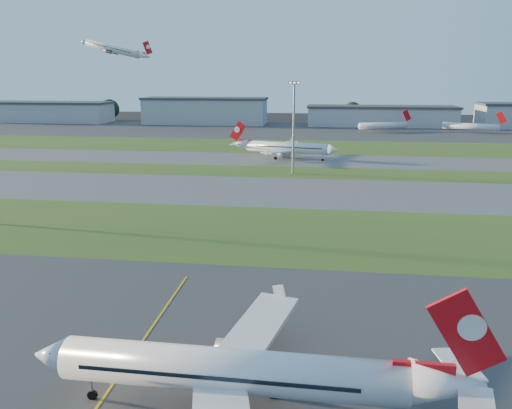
% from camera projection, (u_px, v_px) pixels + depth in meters
% --- Properties ---
extents(grass_strip_a, '(300.00, 34.00, 0.01)m').
position_uv_depth(grass_strip_a, '(192.00, 229.00, 91.20)').
color(grass_strip_a, '#34521B').
rests_on(grass_strip_a, ground).
extents(taxiway_a, '(300.00, 32.00, 0.01)m').
position_uv_depth(taxiway_a, '(226.00, 190.00, 122.87)').
color(taxiway_a, '#515154').
rests_on(taxiway_a, ground).
extents(grass_strip_b, '(300.00, 18.00, 0.01)m').
position_uv_depth(grass_strip_b, '(242.00, 171.00, 146.87)').
color(grass_strip_b, '#34521B').
rests_on(grass_strip_b, ground).
extents(taxiway_b, '(300.00, 26.00, 0.01)m').
position_uv_depth(taxiway_b, '(253.00, 159.00, 167.98)').
color(taxiway_b, '#515154').
rests_on(taxiway_b, ground).
extents(grass_strip_c, '(300.00, 40.00, 0.01)m').
position_uv_depth(grass_strip_c, '(264.00, 146.00, 199.66)').
color(grass_strip_c, '#34521B').
rests_on(grass_strip_c, ground).
extents(apron_far, '(400.00, 80.00, 0.01)m').
position_uv_depth(apron_far, '(277.00, 130.00, 257.25)').
color(apron_far, '#333335').
rests_on(apron_far, ground).
extents(airliner_parked, '(35.00, 29.72, 10.93)m').
position_uv_depth(airliner_parked, '(235.00, 372.00, 40.51)').
color(airliner_parked, silver).
rests_on(airliner_parked, ground).
extents(airliner_taxiing, '(34.55, 28.99, 10.93)m').
position_uv_depth(airliner_taxiing, '(286.00, 148.00, 167.25)').
color(airliner_taxiing, silver).
rests_on(airliner_taxiing, ground).
extents(airliner_departing, '(32.64, 27.57, 10.19)m').
position_uv_depth(airliner_departing, '(113.00, 49.00, 243.44)').
color(airliner_departing, silver).
extents(mini_jet_near, '(27.00, 13.11, 9.48)m').
position_uv_depth(mini_jet_near, '(383.00, 125.00, 249.02)').
color(mini_jet_near, silver).
rests_on(mini_jet_near, ground).
extents(mini_jet_far, '(27.24, 12.50, 9.48)m').
position_uv_depth(mini_jet_far, '(471.00, 126.00, 243.92)').
color(mini_jet_far, silver).
rests_on(mini_jet_far, ground).
extents(light_mast_centre, '(3.20, 0.70, 25.80)m').
position_uv_depth(light_mast_centre, '(294.00, 122.00, 139.33)').
color(light_mast_centre, gray).
rests_on(light_mast_centre, ground).
extents(hangar_far_west, '(91.80, 23.00, 12.20)m').
position_uv_depth(hangar_far_west, '(37.00, 112.00, 303.67)').
color(hangar_far_west, '#93959A').
rests_on(hangar_far_west, ground).
extents(hangar_west, '(71.40, 23.00, 15.20)m').
position_uv_depth(hangar_west, '(205.00, 111.00, 289.88)').
color(hangar_west, '#93959A').
rests_on(hangar_west, ground).
extents(hangar_east, '(81.60, 23.00, 11.20)m').
position_uv_depth(hangar_east, '(381.00, 116.00, 277.61)').
color(hangar_east, '#93959A').
rests_on(hangar_east, ground).
extents(tree_west, '(12.10, 12.10, 13.20)m').
position_uv_depth(tree_west, '(110.00, 109.00, 312.71)').
color(tree_west, black).
rests_on(tree_west, ground).
extents(tree_mid_west, '(9.90, 9.90, 10.80)m').
position_uv_depth(tree_mid_west, '(250.00, 113.00, 297.70)').
color(tree_mid_west, black).
rests_on(tree_mid_west, ground).
extents(tree_mid_east, '(11.55, 11.55, 12.60)m').
position_uv_depth(tree_mid_east, '(352.00, 112.00, 292.67)').
color(tree_mid_east, black).
rests_on(tree_mid_east, ground).
extents(tree_east, '(10.45, 10.45, 11.40)m').
position_uv_depth(tree_east, '(487.00, 114.00, 281.33)').
color(tree_east, black).
rests_on(tree_east, ground).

